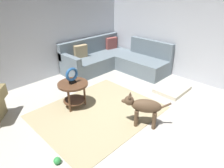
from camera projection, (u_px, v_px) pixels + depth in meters
name	position (u px, v px, depth m)	size (l,w,h in m)	color
ground_plane	(119.00, 134.00, 3.37)	(6.00, 6.00, 0.10)	beige
wall_back	(28.00, 29.00, 4.58)	(6.00, 0.12, 2.70)	silver
wall_right	(203.00, 28.00, 4.62)	(0.12, 6.00, 2.70)	silver
area_rug	(98.00, 112.00, 3.88)	(2.30, 1.90, 0.01)	tan
sectional_couch	(114.00, 60.00, 5.75)	(2.20, 2.25, 0.88)	slate
side_table	(73.00, 89.00, 3.87)	(0.60, 0.60, 0.54)	brown
torus_sculpture	(72.00, 75.00, 3.74)	(0.28, 0.08, 0.33)	black
dog_bed_mat	(172.00, 89.00, 4.64)	(0.80, 0.60, 0.09)	beige
dog	(144.00, 107.00, 3.35)	(0.50, 0.74, 0.63)	brown
dog_toy_ball	(57.00, 161.00, 2.72)	(0.10, 0.10, 0.10)	green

